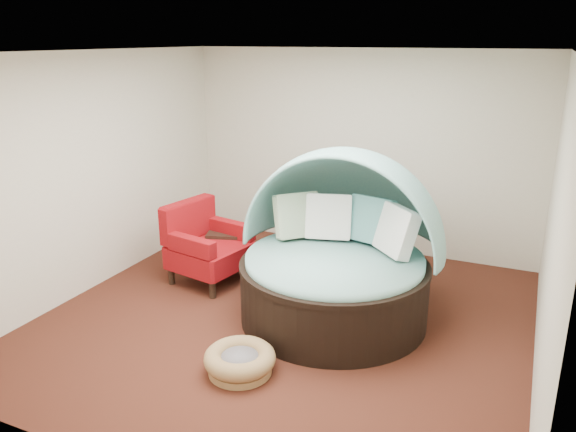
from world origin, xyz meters
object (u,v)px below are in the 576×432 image
at_px(red_armchair, 206,246).
at_px(side_table, 232,243).
at_px(pet_basket, 240,361).
at_px(canopy_daybed, 339,242).

height_order(red_armchair, side_table, red_armchair).
bearing_deg(pet_basket, side_table, 121.20).
height_order(canopy_daybed, side_table, canopy_daybed).
bearing_deg(side_table, canopy_daybed, -21.37).
xyz_separation_m(canopy_daybed, red_armchair, (-1.80, 0.20, -0.40)).
height_order(canopy_daybed, pet_basket, canopy_daybed).
distance_m(pet_basket, side_table, 2.47).
relative_size(canopy_daybed, side_table, 3.06).
distance_m(canopy_daybed, side_table, 1.89).
relative_size(canopy_daybed, pet_basket, 2.66).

